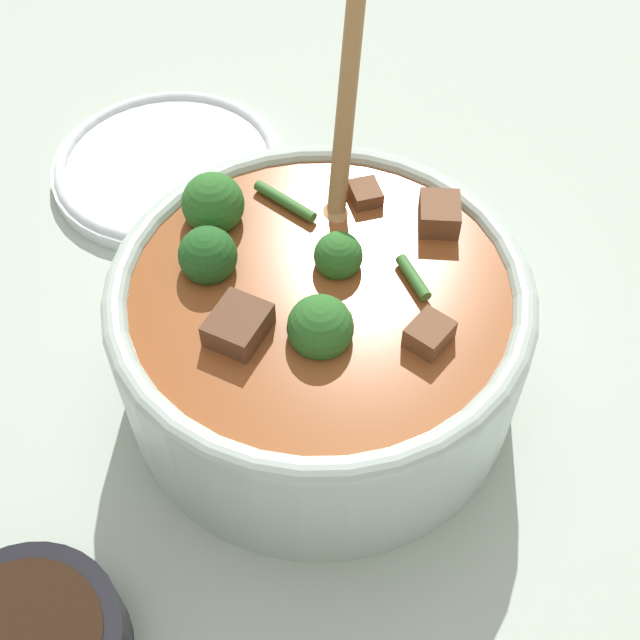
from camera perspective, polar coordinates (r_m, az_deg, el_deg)
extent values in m
plane|color=#ADBCAD|center=(0.55, 0.00, -4.38)|extent=(4.00, 4.00, 0.00)
cylinder|color=#B2C6BC|center=(0.51, 0.00, -1.35)|extent=(0.26, 0.26, 0.10)
torus|color=#B2C6BC|center=(0.47, 0.00, 2.18)|extent=(0.26, 0.26, 0.02)
cylinder|color=brown|center=(0.49, 0.00, 0.28)|extent=(0.23, 0.23, 0.05)
sphere|color=#2D6B28|center=(0.48, 1.31, 4.59)|extent=(0.03, 0.03, 0.03)
cylinder|color=#6B9956|center=(0.49, 1.26, 2.90)|extent=(0.01, 0.01, 0.01)
sphere|color=#235B23|center=(0.48, -7.99, 4.56)|extent=(0.04, 0.04, 0.04)
cylinder|color=#6B9956|center=(0.50, -7.67, 2.55)|extent=(0.01, 0.01, 0.02)
sphere|color=#2D6B28|center=(0.51, -7.61, 8.20)|extent=(0.04, 0.04, 0.04)
cylinder|color=#6B9956|center=(0.53, -7.29, 5.96)|extent=(0.01, 0.01, 0.02)
sphere|color=#2D6B28|center=(0.44, 0.02, -0.54)|extent=(0.04, 0.04, 0.04)
cylinder|color=#6B9956|center=(0.47, 0.02, -2.61)|extent=(0.01, 0.01, 0.02)
cube|color=brown|center=(0.51, 8.45, 7.28)|extent=(0.04, 0.03, 0.02)
cube|color=brown|center=(0.45, 7.75, -1.16)|extent=(0.03, 0.03, 0.02)
cube|color=brown|center=(0.53, 3.23, 8.73)|extent=(0.02, 0.02, 0.02)
cube|color=brown|center=(0.45, -5.79, -0.74)|extent=(0.04, 0.04, 0.03)
cylinder|color=#3D7533|center=(0.48, 6.65, 3.03)|extent=(0.03, 0.01, 0.01)
cylinder|color=#3D7533|center=(0.52, -2.26, 8.51)|extent=(0.04, 0.03, 0.01)
ellipsoid|color=#A87A47|center=(0.52, 1.11, 7.26)|extent=(0.04, 0.03, 0.01)
cylinder|color=#A87A47|center=(0.51, 2.37, 19.70)|extent=(0.13, 0.07, 0.19)
cylinder|color=white|center=(0.70, -10.69, 10.64)|extent=(0.19, 0.19, 0.01)
torus|color=white|center=(0.70, -10.76, 11.01)|extent=(0.19, 0.19, 0.01)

